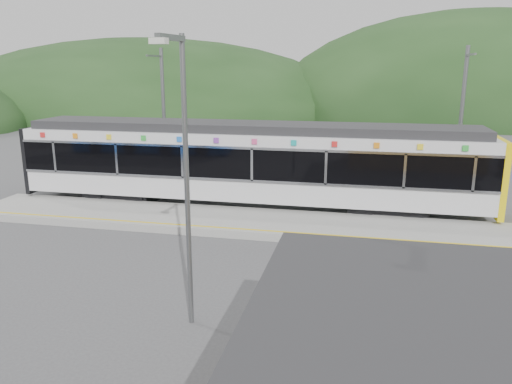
# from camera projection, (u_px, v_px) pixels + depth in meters

# --- Properties ---
(ground) EXTENTS (120.00, 120.00, 0.00)m
(ground) POSITION_uv_depth(u_px,v_px,m) (269.00, 260.00, 16.26)
(ground) COLOR #4C4C4F
(ground) RESTS_ON ground
(hills) EXTENTS (146.00, 149.00, 26.00)m
(hills) POSITION_uv_depth(u_px,v_px,m) (445.00, 223.00, 20.00)
(hills) COLOR #1E3D19
(hills) RESTS_ON ground
(platform) EXTENTS (26.00, 3.20, 0.30)m
(platform) POSITION_uv_depth(u_px,v_px,m) (285.00, 225.00, 19.35)
(platform) COLOR #9E9E99
(platform) RESTS_ON ground
(yellow_line) EXTENTS (26.00, 0.10, 0.01)m
(yellow_line) POSITION_uv_depth(u_px,v_px,m) (279.00, 231.00, 18.08)
(yellow_line) COLOR yellow
(yellow_line) RESTS_ON platform
(train) EXTENTS (20.44, 3.01, 3.74)m
(train) POSITION_uv_depth(u_px,v_px,m) (249.00, 162.00, 21.86)
(train) COLOR black
(train) RESTS_ON ground
(catenary_mast_west) EXTENTS (0.18, 1.80, 7.00)m
(catenary_mast_west) POSITION_uv_depth(u_px,v_px,m) (164.00, 117.00, 24.92)
(catenary_mast_west) COLOR slate
(catenary_mast_west) RESTS_ON ground
(catenary_mast_east) EXTENTS (0.18, 1.80, 7.00)m
(catenary_mast_east) POSITION_uv_depth(u_px,v_px,m) (461.00, 124.00, 22.05)
(catenary_mast_east) COLOR slate
(catenary_mast_east) RESTS_ON ground
(lamp_post) EXTENTS (0.37, 1.19, 6.81)m
(lamp_post) POSITION_uv_depth(u_px,v_px,m) (184.00, 162.00, 11.18)
(lamp_post) COLOR slate
(lamp_post) RESTS_ON ground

